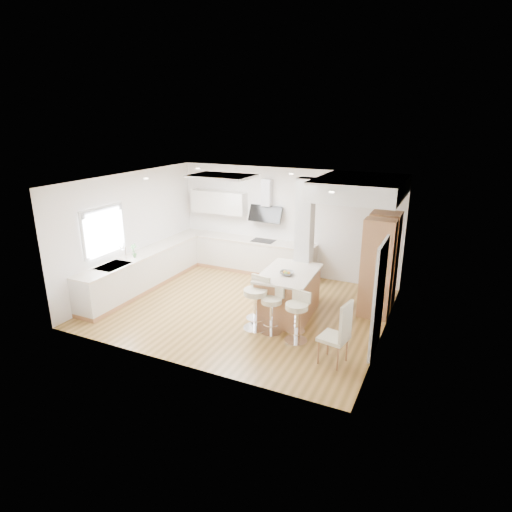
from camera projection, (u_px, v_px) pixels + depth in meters
The scene contains 18 objects.
ground at pixel (243, 307), 9.47m from camera, with size 6.00×6.00×0.00m, color #AA7E3F.
ceiling at pixel (243, 307), 9.47m from camera, with size 6.00×5.00×0.02m, color white.
wall_back at pixel (286, 222), 11.19m from camera, with size 6.00×0.04×2.80m, color white.
wall_left at pixel (131, 232), 10.25m from camera, with size 0.04×5.00×2.80m, color white.
wall_right at pixel (388, 267), 7.82m from camera, with size 0.04×5.00×2.80m, color white.
skylight at pixel (222, 176), 9.45m from camera, with size 4.10×2.10×0.06m.
window_left at pixel (104, 228), 9.37m from camera, with size 0.06×1.28×1.07m.
doorway_right at pixel (379, 299), 7.44m from camera, with size 0.05×1.00×2.10m.
counter_left at pixel (150, 267), 10.62m from camera, with size 0.63×4.50×1.35m.
counter_back at pixel (250, 246), 11.54m from camera, with size 3.62×0.63×2.50m.
pillar at pixel (304, 242), 9.43m from camera, with size 0.35×0.35×2.80m.
soffit at pixel (360, 188), 9.02m from camera, with size 1.78×2.20×0.40m.
oven_column at pixel (380, 263), 9.12m from camera, with size 0.63×1.21×2.10m.
peninsula at pixel (288, 294), 8.97m from camera, with size 1.14×1.65×1.05m.
bar_stool_a at pixel (256, 301), 8.35m from camera, with size 0.57×0.57×1.08m.
bar_stool_b at pixel (272, 308), 8.21m from camera, with size 0.52×0.52×0.94m.
bar_stool_c at pixel (297, 314), 7.89m from camera, with size 0.52×0.52×0.98m.
dining_chair at pixel (340, 332), 7.12m from camera, with size 0.52×0.52×1.16m.
Camera 1 is at (3.95, -7.70, 4.03)m, focal length 30.00 mm.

